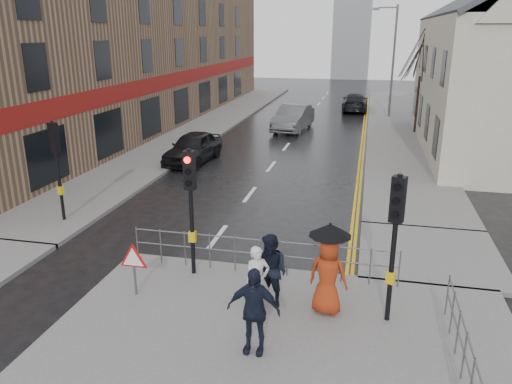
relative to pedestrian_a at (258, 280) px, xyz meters
The scene contains 23 objects.
ground 2.77m from the pedestrian_a, 150.93° to the left, with size 120.00×120.00×0.00m, color black.
near_pavement 2.50m from the pedestrian_a, 72.08° to the right, with size 10.00×9.00×0.14m, color #605E5B.
left_pavement 25.82m from the pedestrian_a, 109.89° to the left, with size 4.00×44.00×0.14m, color #605E5B.
right_pavement 26.62m from the pedestrian_a, 80.87° to the left, with size 4.00×40.00×0.14m, color #605E5B.
pavement_bridge_right 6.06m from the pedestrian_a, 45.30° to the left, with size 4.00×4.20×0.14m, color #605E5B.
building_left_terrace 27.60m from the pedestrian_a, 121.54° to the left, with size 8.00×42.00×10.00m, color #8B6B50.
church_tower 63.78m from the pedestrian_a, 90.70° to the left, with size 5.00×5.00×18.00m, color gray.
traffic_signal_near_left 2.96m from the pedestrian_a, 144.86° to the left, with size 0.28×0.27×3.40m.
traffic_signal_near_right 3.31m from the pedestrian_a, ahead, with size 0.34×0.33×3.40m.
traffic_signal_far_left 9.00m from the pedestrian_a, 151.23° to the left, with size 0.34×0.33×3.40m.
guard_railing_front 1.90m from the pedestrian_a, 99.96° to the left, with size 7.14×0.04×1.00m.
guard_railing_side 4.48m from the pedestrian_a, 19.36° to the right, with size 0.04×4.54×1.00m.
warning_sign 3.08m from the pedestrian_a, behind, with size 0.80×0.07×1.35m.
street_lamp 29.72m from the pedestrian_a, 83.10° to the left, with size 1.83×0.25×8.00m.
tree_near 24.21m from the pedestrian_a, 77.35° to the left, with size 2.40×2.40×6.58m.
tree_far 31.98m from the pedestrian_a, 79.63° to the left, with size 2.40×2.40×5.64m.
pedestrian_a is the anchor object (origin of this frame).
pedestrian_b 0.41m from the pedestrian_a, 52.25° to the left, with size 0.86×0.67×1.76m, color black.
pedestrian_with_umbrella 1.63m from the pedestrian_a, 11.18° to the left, with size 0.99×0.96×2.17m.
pedestrian_d 1.53m from the pedestrian_a, 80.52° to the right, with size 1.08×0.45×1.84m, color black.
car_parked 14.68m from the pedestrian_a, 115.32° to the left, with size 1.78×4.44×1.51m, color black.
car_mid 22.97m from the pedestrian_a, 96.66° to the left, with size 1.75×5.01×1.65m, color #515357.
car_far 32.35m from the pedestrian_a, 88.13° to the left, with size 2.05×5.03×1.46m, color black.
Camera 1 is at (4.49, -11.19, 6.31)m, focal length 35.00 mm.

